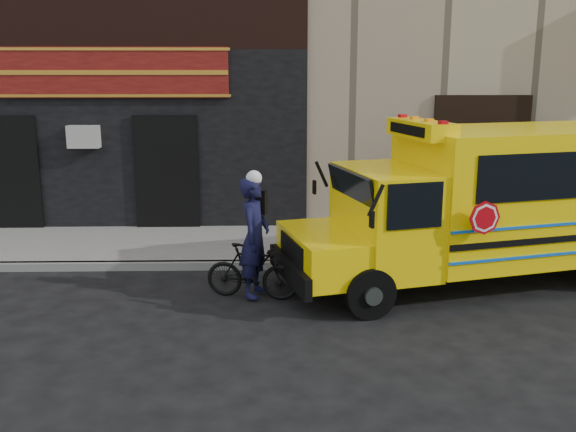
# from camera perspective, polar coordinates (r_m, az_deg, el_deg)

# --- Properties ---
(ground) EXTENTS (120.00, 120.00, 0.00)m
(ground) POSITION_cam_1_polar(r_m,az_deg,el_deg) (9.93, 3.26, -9.25)
(ground) COLOR black
(ground) RESTS_ON ground
(curb) EXTENTS (40.00, 0.20, 0.15)m
(curb) POSITION_cam_1_polar(r_m,az_deg,el_deg) (12.35, 2.31, -4.32)
(curb) COLOR gray
(curb) RESTS_ON ground
(sidewalk) EXTENTS (40.00, 3.00, 0.15)m
(sidewalk) POSITION_cam_1_polar(r_m,az_deg,el_deg) (13.78, 1.92, -2.45)
(sidewalk) COLOR #615E5B
(sidewalk) RESTS_ON ground
(school_bus) EXTENTS (7.21, 3.81, 2.92)m
(school_bus) POSITION_cam_1_polar(r_m,az_deg,el_deg) (11.81, 18.27, 1.39)
(school_bus) COLOR black
(school_bus) RESTS_ON ground
(bicycle) EXTENTS (1.62, 0.79, 0.94)m
(bicycle) POSITION_cam_1_polar(r_m,az_deg,el_deg) (10.68, -3.23, -4.93)
(bicycle) COLOR black
(bicycle) RESTS_ON ground
(cyclist) EXTENTS (0.67, 0.84, 2.00)m
(cyclist) POSITION_cam_1_polar(r_m,az_deg,el_deg) (10.56, -2.98, -2.14)
(cyclist) COLOR black
(cyclist) RESTS_ON ground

